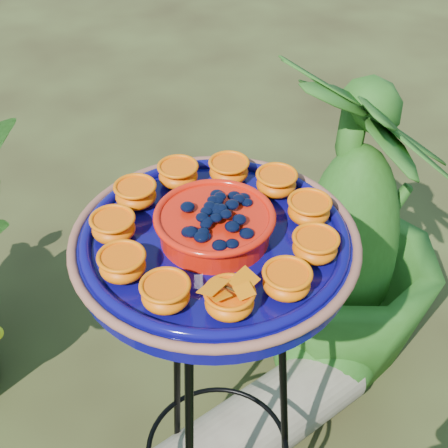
% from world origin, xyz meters
% --- Properties ---
extents(tripod_stand, '(0.44, 0.44, 0.93)m').
position_xyz_m(tripod_stand, '(0.11, -0.03, 0.57)').
color(tripod_stand, black).
rests_on(tripod_stand, ground).
extents(feeder_dish, '(0.62, 0.62, 0.11)m').
position_xyz_m(feeder_dish, '(0.11, -0.03, 0.97)').
color(feeder_dish, '#0A075A').
rests_on(feeder_dish, tripod_stand).
extents(driftwood_log, '(0.66, 0.43, 0.21)m').
position_xyz_m(driftwood_log, '(0.29, 0.14, 0.11)').
color(driftwood_log, gray).
rests_on(driftwood_log, ground).
extents(shrub_back_right, '(0.68, 0.68, 1.03)m').
position_xyz_m(shrub_back_right, '(0.64, 0.42, 0.51)').
color(shrub_back_right, '#255316').
rests_on(shrub_back_right, ground).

